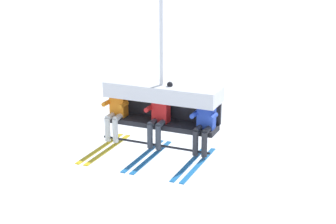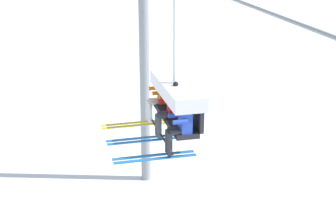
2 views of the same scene
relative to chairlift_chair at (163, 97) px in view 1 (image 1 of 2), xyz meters
name	(u,v)px [view 1 (image 1 of 2)]	position (x,y,z in m)	size (l,w,h in m)	color
chairlift_chair	(163,97)	(0.00, 0.00, 0.00)	(2.31, 0.74, 3.41)	#232328
skier_orange	(116,110)	(-0.94, -0.22, -0.31)	(0.46, 1.70, 1.23)	orange
skier_red	(159,115)	(0.00, -0.21, -0.29)	(0.48, 1.70, 1.34)	red
skier_blue	(204,122)	(0.94, -0.22, -0.31)	(0.46, 1.70, 1.23)	#2847B7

